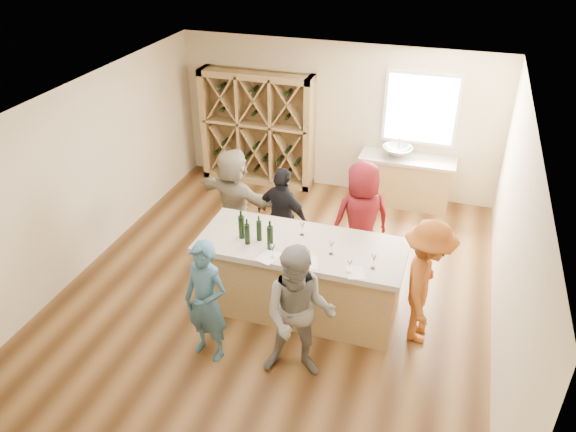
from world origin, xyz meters
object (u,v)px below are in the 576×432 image
(wine_bottle_b, at_px, (247,234))
(person_near_right, at_px, (299,314))
(person_server, at_px, (426,283))
(person_far_left, at_px, (234,200))
(wine_bottle_c, at_px, (259,231))
(wine_bottle_d, at_px, (270,238))
(person_near_left, at_px, (206,302))
(tasting_counter_base, at_px, (301,279))
(person_far_right, at_px, (361,220))
(person_far_mid, at_px, (283,218))
(sink, at_px, (397,151))
(wine_rack, at_px, (257,129))
(wine_bottle_a, at_px, (241,227))

(wine_bottle_b, height_order, person_near_right, person_near_right)
(person_server, xyz_separation_m, person_far_left, (-3.08, 1.27, -0.01))
(wine_bottle_c, xyz_separation_m, person_near_right, (0.86, -1.05, -0.34))
(wine_bottle_d, bearing_deg, person_near_left, -117.57)
(tasting_counter_base, height_order, person_near_left, person_near_left)
(person_far_right, bearing_deg, person_server, 100.78)
(person_near_right, xyz_separation_m, person_server, (1.32, 1.08, -0.02))
(tasting_counter_base, height_order, person_far_right, person_far_right)
(wine_bottle_d, height_order, person_far_mid, person_far_mid)
(sink, xyz_separation_m, wine_bottle_b, (-1.42, -3.72, 0.21))
(wine_bottle_c, relative_size, person_far_right, 0.16)
(wine_bottle_d, relative_size, person_server, 0.19)
(wine_rack, relative_size, tasting_counter_base, 0.85)
(sink, xyz_separation_m, wine_bottle_c, (-1.31, -3.60, 0.21))
(sink, distance_m, wine_bottle_c, 3.83)
(tasting_counter_base, distance_m, person_far_mid, 1.20)
(person_far_mid, bearing_deg, wine_bottle_b, 105.81)
(wine_rack, xyz_separation_m, wine_bottle_d, (1.60, -3.82, 0.15))
(wine_rack, relative_size, person_far_right, 1.21)
(wine_rack, xyz_separation_m, sink, (2.70, -0.07, -0.09))
(wine_bottle_d, bearing_deg, wine_bottle_c, 143.32)
(tasting_counter_base, xyz_separation_m, person_far_left, (-1.45, 1.21, 0.36))
(wine_rack, bearing_deg, wine_bottle_c, -69.19)
(wine_rack, relative_size, person_near_left, 1.35)
(wine_rack, distance_m, person_near_right, 5.24)
(wine_bottle_a, relative_size, person_far_left, 0.19)
(wine_bottle_b, distance_m, wine_bottle_d, 0.33)
(wine_bottle_d, distance_m, person_near_right, 1.17)
(wine_rack, height_order, person_near_left, wine_rack)
(wine_rack, bearing_deg, wine_bottle_d, -67.28)
(person_server, bearing_deg, wine_bottle_d, 94.67)
(person_server, bearing_deg, person_far_left, 67.10)
(sink, distance_m, person_far_left, 3.19)
(tasting_counter_base, distance_m, person_far_right, 1.32)
(sink, relative_size, person_near_left, 0.33)
(wine_bottle_a, bearing_deg, wine_bottle_c, 2.72)
(person_far_mid, bearing_deg, person_far_left, 6.70)
(wine_rack, xyz_separation_m, tasting_counter_base, (1.95, -3.58, -0.60))
(wine_bottle_c, distance_m, person_far_right, 1.68)
(wine_bottle_a, relative_size, wine_bottle_c, 1.15)
(tasting_counter_base, distance_m, person_server, 1.67)
(wine_bottle_b, bearing_deg, person_far_right, 46.85)
(sink, relative_size, person_near_right, 0.31)
(wine_bottle_a, bearing_deg, person_far_left, 116.74)
(tasting_counter_base, bearing_deg, sink, 77.86)
(wine_bottle_d, bearing_deg, wine_rack, 112.72)
(person_far_right, bearing_deg, wine_bottle_d, 24.96)
(person_server, bearing_deg, sink, 13.29)
(person_far_mid, bearing_deg, tasting_counter_base, 140.11)
(person_near_left, xyz_separation_m, person_far_mid, (0.25, 2.18, -0.01))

